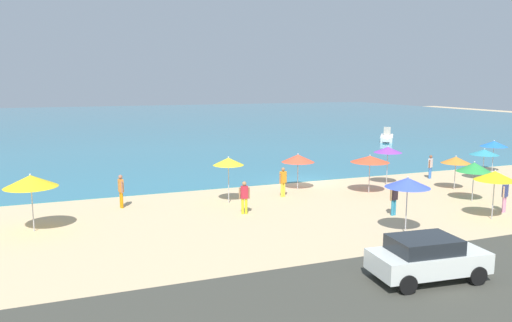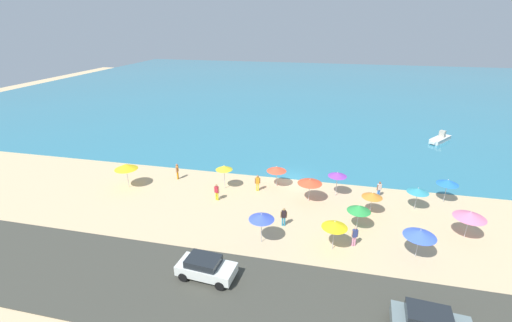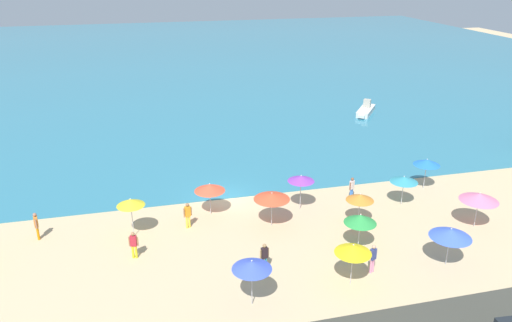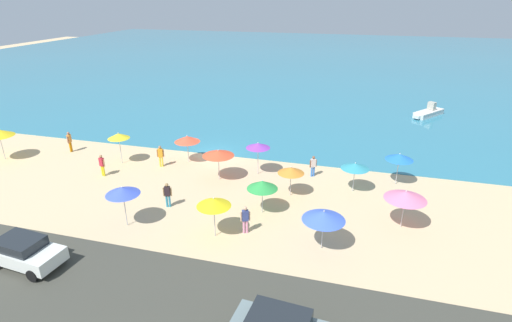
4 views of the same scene
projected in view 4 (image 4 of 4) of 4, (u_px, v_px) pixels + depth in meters
The scene contains 23 objects.
ground_plane at pixel (213, 154), 34.38m from camera, with size 160.00×160.00×0.00m, color #D3B588.
sea at pixel (309, 59), 83.16m from camera, with size 150.00×110.00×0.05m, color teal.
coastal_road at pixel (72, 295), 18.41m from camera, with size 80.00×8.00×0.06m, color #3E3E35.
beach_umbrella_0 at pixel (291, 170), 26.77m from camera, with size 1.81×1.81×2.17m.
beach_umbrella_2 at pixel (214, 202), 22.09m from camera, with size 1.95×1.95×2.48m.
beach_umbrella_3 at pixel (218, 153), 29.03m from camera, with size 2.33×2.33×2.38m.
beach_umbrella_4 at pixel (258, 146), 29.85m from camera, with size 1.83×1.83×2.58m.
beach_umbrella_5 at pixel (187, 139), 32.16m from camera, with size 2.07×2.07×2.30m.
beach_umbrella_6 at pixel (406, 195), 22.95m from camera, with size 2.42×2.42×2.45m.
beach_umbrella_7 at pixel (399, 157), 28.27m from camera, with size 1.94×1.94×2.42m.
beach_umbrella_8 at pixel (355, 166), 27.31m from camera, with size 1.94×1.94×2.20m.
beach_umbrella_9 at pixel (123, 191), 23.07m from camera, with size 1.99×1.99×2.61m.
beach_umbrella_10 at pixel (324, 216), 21.04m from camera, with size 2.32×2.32×2.36m.
beach_umbrella_11 at pixel (119, 136), 31.76m from camera, with size 1.72×1.72×2.64m.
beach_umbrella_12 at pixel (262, 185), 24.60m from camera, with size 1.94×1.94×2.29m.
bather_0 at pixel (161, 155), 31.65m from camera, with size 0.54×0.32×1.76m.
bather_1 at pixel (245, 218), 22.83m from camera, with size 0.52×0.36×1.73m.
bather_2 at pixel (102, 164), 30.05m from camera, with size 0.56×0.30×1.71m.
bather_3 at pixel (70, 141), 34.61m from camera, with size 0.28×0.56×1.81m.
bather_4 at pixel (168, 194), 25.67m from camera, with size 0.55×0.31×1.70m.
bather_5 at pixel (313, 165), 29.98m from camera, with size 0.49×0.38×1.66m.
parked_car_1 at pixel (24, 251), 20.12m from camera, with size 4.05×2.19×1.51m.
skiff_nearshore at pixel (429, 113), 44.76m from camera, with size 3.64×4.35×1.52m.
Camera 4 is at (12.06, -29.73, 12.92)m, focal length 28.00 mm.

